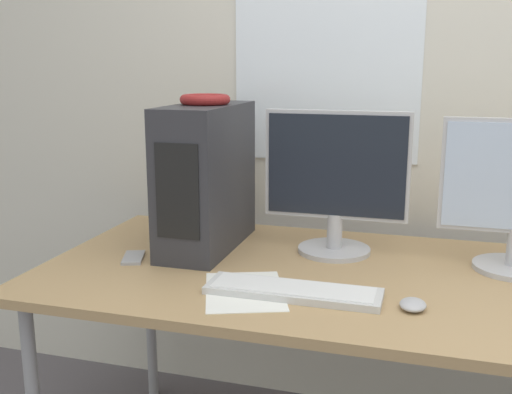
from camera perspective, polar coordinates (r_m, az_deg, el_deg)
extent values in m
cube|color=beige|center=(2.28, 20.85, 11.52)|extent=(8.00, 0.06, 2.70)
cube|color=white|center=(2.28, 6.76, 16.25)|extent=(0.69, 0.01, 1.02)
cube|color=tan|center=(1.80, 20.65, -8.38)|extent=(2.59, 0.91, 0.03)
cylinder|color=#99999E|center=(2.52, -10.02, -10.91)|extent=(0.04, 0.04, 0.73)
cube|color=#2D2D33|center=(1.99, -4.74, 1.89)|extent=(0.19, 0.48, 0.48)
cube|color=black|center=(1.77, -7.51, 0.50)|extent=(0.14, 0.00, 0.29)
torus|color=maroon|center=(1.96, -4.87, 9.24)|extent=(0.16, 0.16, 0.03)
cylinder|color=#B7B7BC|center=(1.99, 7.44, -5.01)|extent=(0.24, 0.24, 0.02)
cylinder|color=#B7B7BC|center=(1.97, 7.49, -3.22)|extent=(0.05, 0.05, 0.11)
cube|color=#B7B7BC|center=(1.93, 7.68, 3.04)|extent=(0.46, 0.03, 0.35)
cube|color=black|center=(1.91, 7.60, 2.96)|extent=(0.44, 0.00, 0.32)
cube|color=silver|center=(1.63, 3.56, -8.95)|extent=(0.47, 0.14, 0.02)
cube|color=white|center=(1.62, 3.56, -8.57)|extent=(0.43, 0.11, 0.00)
ellipsoid|color=#B2B2B7|center=(1.59, 14.72, -9.88)|extent=(0.07, 0.09, 0.02)
cube|color=#99999E|center=(1.95, -11.60, -5.68)|extent=(0.10, 0.14, 0.01)
cube|color=white|center=(1.65, -1.10, -8.94)|extent=(0.30, 0.35, 0.00)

